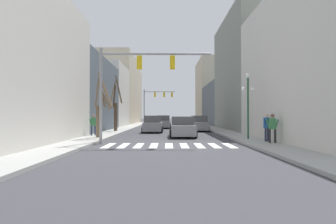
{
  "coord_description": "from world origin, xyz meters",
  "views": [
    {
      "loc": [
        -0.06,
        -15.99,
        1.82
      ],
      "look_at": [
        0.07,
        29.36,
        2.36
      ],
      "focal_mm": 28.0,
      "sensor_mm": 36.0,
      "label": 1
    }
  ],
  "objects_px": {
    "traffic_signal_far": "(155,99)",
    "pedestrian_crossing_street": "(93,123)",
    "pedestrian_waiting_at_curb": "(272,126)",
    "street_tree_right_far": "(100,108)",
    "car_driving_toward_lane": "(155,122)",
    "car_at_intersection": "(182,127)",
    "car_parked_left_near": "(163,122)",
    "car_parked_left_mid": "(198,124)",
    "traffic_signal_near": "(133,74)",
    "street_tree_right_mid": "(115,108)",
    "pedestrian_near_right_corner": "(266,125)",
    "street_lamp_right_corner": "(247,92)",
    "car_parked_left_far": "(152,125)",
    "car_driving_away_lane": "(150,121)"
  },
  "relations": [
    {
      "from": "pedestrian_waiting_at_curb",
      "to": "car_parked_left_near",
      "type": "bearing_deg",
      "value": 130.25
    },
    {
      "from": "street_tree_right_mid",
      "to": "traffic_signal_near",
      "type": "bearing_deg",
      "value": -73.14
    },
    {
      "from": "car_parked_left_near",
      "to": "car_parked_left_mid",
      "type": "relative_size",
      "value": 1.08
    },
    {
      "from": "traffic_signal_far",
      "to": "car_parked_left_far",
      "type": "relative_size",
      "value": 1.56
    },
    {
      "from": "car_parked_left_near",
      "to": "street_tree_right_mid",
      "type": "relative_size",
      "value": 0.79
    },
    {
      "from": "pedestrian_waiting_at_curb",
      "to": "street_tree_right_far",
      "type": "xyz_separation_m",
      "value": [
        -11.32,
        4.04,
        1.17
      ]
    },
    {
      "from": "traffic_signal_far",
      "to": "car_parked_left_far",
      "type": "bearing_deg",
      "value": -88.01
    },
    {
      "from": "traffic_signal_far",
      "to": "car_parked_left_near",
      "type": "distance_m",
      "value": 11.2
    },
    {
      "from": "traffic_signal_far",
      "to": "car_parked_left_near",
      "type": "height_order",
      "value": "traffic_signal_far"
    },
    {
      "from": "street_lamp_right_corner",
      "to": "car_parked_left_near",
      "type": "height_order",
      "value": "street_lamp_right_corner"
    },
    {
      "from": "car_parked_left_near",
      "to": "traffic_signal_far",
      "type": "bearing_deg",
      "value": -171.08
    },
    {
      "from": "traffic_signal_far",
      "to": "street_tree_right_far",
      "type": "relative_size",
      "value": 1.3
    },
    {
      "from": "street_lamp_right_corner",
      "to": "pedestrian_crossing_street",
      "type": "xyz_separation_m",
      "value": [
        -11.75,
        3.27,
        -2.25
      ]
    },
    {
      "from": "car_driving_toward_lane",
      "to": "car_parked_left_far",
      "type": "distance_m",
      "value": 15.48
    },
    {
      "from": "traffic_signal_far",
      "to": "car_driving_toward_lane",
      "type": "xyz_separation_m",
      "value": [
        0.3,
        -3.66,
        -3.99
      ]
    },
    {
      "from": "pedestrian_waiting_at_curb",
      "to": "street_tree_right_far",
      "type": "height_order",
      "value": "street_tree_right_far"
    },
    {
      "from": "car_driving_away_lane",
      "to": "car_parked_left_far",
      "type": "height_order",
      "value": "car_parked_left_far"
    },
    {
      "from": "car_parked_left_far",
      "to": "pedestrian_crossing_street",
      "type": "bearing_deg",
      "value": -37.0
    },
    {
      "from": "car_driving_toward_lane",
      "to": "street_tree_right_far",
      "type": "height_order",
      "value": "street_tree_right_far"
    },
    {
      "from": "traffic_signal_near",
      "to": "street_lamp_right_corner",
      "type": "bearing_deg",
      "value": 12.16
    },
    {
      "from": "traffic_signal_near",
      "to": "car_parked_left_mid",
      "type": "xyz_separation_m",
      "value": [
        5.71,
        13.11,
        -3.64
      ]
    },
    {
      "from": "car_parked_left_mid",
      "to": "car_driving_toward_lane",
      "type": "bearing_deg",
      "value": 22.28
    },
    {
      "from": "pedestrian_waiting_at_curb",
      "to": "pedestrian_crossing_street",
      "type": "height_order",
      "value": "pedestrian_waiting_at_curb"
    },
    {
      "from": "car_at_intersection",
      "to": "pedestrian_crossing_street",
      "type": "height_order",
      "value": "pedestrian_crossing_street"
    },
    {
      "from": "traffic_signal_far",
      "to": "pedestrian_crossing_street",
      "type": "height_order",
      "value": "traffic_signal_far"
    },
    {
      "from": "pedestrian_crossing_street",
      "to": "street_tree_right_far",
      "type": "height_order",
      "value": "street_tree_right_far"
    },
    {
      "from": "street_tree_right_far",
      "to": "car_driving_away_lane",
      "type": "bearing_deg",
      "value": 86.98
    },
    {
      "from": "pedestrian_near_right_corner",
      "to": "car_driving_toward_lane",
      "type": "bearing_deg",
      "value": 65.22
    },
    {
      "from": "car_at_intersection",
      "to": "street_tree_right_far",
      "type": "height_order",
      "value": "street_tree_right_far"
    },
    {
      "from": "traffic_signal_far",
      "to": "car_driving_away_lane",
      "type": "bearing_deg",
      "value": 100.88
    },
    {
      "from": "car_parked_left_mid",
      "to": "car_parked_left_near",
      "type": "bearing_deg",
      "value": 31.99
    },
    {
      "from": "street_lamp_right_corner",
      "to": "car_driving_away_lane",
      "type": "xyz_separation_m",
      "value": [
        -8.96,
        34.14,
        -2.68
      ]
    },
    {
      "from": "car_parked_left_far",
      "to": "street_tree_right_mid",
      "type": "relative_size",
      "value": 0.7
    },
    {
      "from": "car_driving_toward_lane",
      "to": "car_parked_left_near",
      "type": "relative_size",
      "value": 0.93
    },
    {
      "from": "street_tree_right_far",
      "to": "street_tree_right_mid",
      "type": "bearing_deg",
      "value": 93.37
    },
    {
      "from": "traffic_signal_near",
      "to": "car_parked_left_near",
      "type": "relative_size",
      "value": 1.52
    },
    {
      "from": "car_parked_left_far",
      "to": "car_parked_left_mid",
      "type": "distance_m",
      "value": 5.53
    },
    {
      "from": "street_lamp_right_corner",
      "to": "pedestrian_near_right_corner",
      "type": "distance_m",
      "value": 2.82
    },
    {
      "from": "car_parked_left_near",
      "to": "street_tree_right_mid",
      "type": "height_order",
      "value": "street_tree_right_mid"
    },
    {
      "from": "pedestrian_waiting_at_curb",
      "to": "pedestrian_crossing_street",
      "type": "relative_size",
      "value": 1.03
    },
    {
      "from": "pedestrian_near_right_corner",
      "to": "car_parked_left_near",
      "type": "bearing_deg",
      "value": 67.24
    },
    {
      "from": "car_parked_left_near",
      "to": "car_parked_left_far",
      "type": "distance_m",
      "value": 8.81
    },
    {
      "from": "street_lamp_right_corner",
      "to": "car_at_intersection",
      "type": "bearing_deg",
      "value": 139.83
    },
    {
      "from": "car_parked_left_mid",
      "to": "pedestrian_near_right_corner",
      "type": "distance_m",
      "value": 13.36
    },
    {
      "from": "car_driving_toward_lane",
      "to": "car_parked_left_mid",
      "type": "bearing_deg",
      "value": 22.28
    },
    {
      "from": "car_at_intersection",
      "to": "street_tree_right_mid",
      "type": "bearing_deg",
      "value": 49.88
    },
    {
      "from": "pedestrian_waiting_at_curb",
      "to": "street_lamp_right_corner",
      "type": "bearing_deg",
      "value": 125.39
    },
    {
      "from": "car_parked_left_near",
      "to": "pedestrian_crossing_street",
      "type": "xyz_separation_m",
      "value": [
        -5.52,
        -14.8,
        0.33
      ]
    },
    {
      "from": "car_parked_left_near",
      "to": "street_tree_right_mid",
      "type": "xyz_separation_m",
      "value": [
        -4.92,
        -8.67,
        1.7
      ]
    },
    {
      "from": "traffic_signal_far",
      "to": "car_at_intersection",
      "type": "relative_size",
      "value": 1.42
    }
  ]
}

